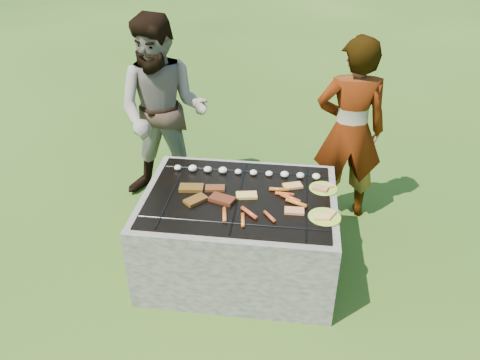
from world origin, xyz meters
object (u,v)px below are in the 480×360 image
object	(u,v)px
plate_near	(325,217)
fire_pit	(239,234)
plate_far	(323,189)
bystander	(163,113)
cook	(350,131)

from	to	relation	value
plate_near	fire_pit	bearing A→B (deg)	162.44
fire_pit	plate_near	size ratio (longest dim) A/B	5.25
plate_far	bystander	distance (m)	1.51
plate_near	bystander	distance (m)	1.69
plate_far	cook	size ratio (longest dim) A/B	0.14
plate_near	bystander	xyz separation A→B (m)	(-1.31, 1.06, 0.19)
fire_pit	cook	distance (m)	1.21
plate_near	bystander	bearing A→B (deg)	141.01
plate_far	cook	world-z (taller)	cook
bystander	fire_pit	bearing A→B (deg)	-49.37
plate_far	bystander	xyz separation A→B (m)	(-1.31, 0.72, 0.19)
bystander	plate_far	bearing A→B (deg)	-28.66
cook	bystander	world-z (taller)	bystander
plate_near	bystander	world-z (taller)	bystander
plate_far	cook	bearing A→B (deg)	72.24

